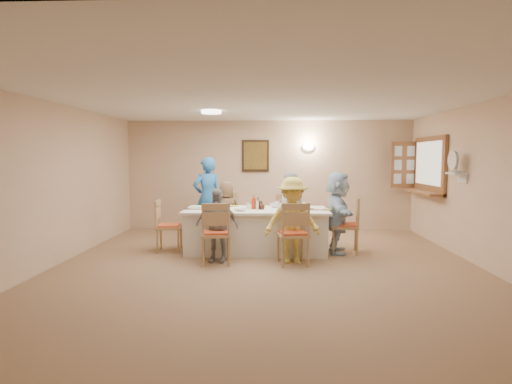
{
  "coord_description": "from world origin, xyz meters",
  "views": [
    {
      "loc": [
        0.09,
        -5.66,
        1.67
      ],
      "look_at": [
        -0.2,
        1.4,
        1.05
      ],
      "focal_mm": 28.0,
      "sensor_mm": 36.0,
      "label": 1
    }
  ],
  "objects_px": {
    "diner_front_left": "(217,225)",
    "diner_front_right": "(292,220)",
    "chair_right_end": "(345,225)",
    "chair_back_left": "(227,217)",
    "chair_front_left": "(216,232)",
    "chair_back_right": "(289,218)",
    "chair_front_right": "(293,233)",
    "chair_left_end": "(169,225)",
    "caregiver": "(207,198)",
    "dining_table": "(256,230)",
    "diner_back_left": "(227,212)",
    "diner_right_end": "(338,212)",
    "condiment_ketchup": "(254,202)",
    "diner_back_right": "(289,208)",
    "serving_hatch": "(430,166)",
    "desk_fan": "(455,164)"
  },
  "relations": [
    {
      "from": "diner_front_left",
      "to": "diner_front_right",
      "type": "distance_m",
      "value": 1.2
    },
    {
      "from": "chair_right_end",
      "to": "diner_front_left",
      "type": "distance_m",
      "value": 2.26
    },
    {
      "from": "chair_back_left",
      "to": "chair_front_left",
      "type": "height_order",
      "value": "chair_front_left"
    },
    {
      "from": "chair_back_right",
      "to": "chair_front_right",
      "type": "xyz_separation_m",
      "value": [
        0.0,
        -1.6,
        0.02
      ]
    },
    {
      "from": "chair_back_right",
      "to": "chair_front_right",
      "type": "distance_m",
      "value": 1.6
    },
    {
      "from": "chair_left_end",
      "to": "caregiver",
      "type": "relative_size",
      "value": 0.55
    },
    {
      "from": "chair_back_right",
      "to": "diner_front_left",
      "type": "relative_size",
      "value": 0.8
    },
    {
      "from": "dining_table",
      "to": "chair_back_right",
      "type": "xyz_separation_m",
      "value": [
        0.6,
        0.8,
        0.09
      ]
    },
    {
      "from": "chair_right_end",
      "to": "diner_back_left",
      "type": "relative_size",
      "value": 0.82
    },
    {
      "from": "diner_right_end",
      "to": "condiment_ketchup",
      "type": "height_order",
      "value": "diner_right_end"
    },
    {
      "from": "chair_left_end",
      "to": "chair_right_end",
      "type": "relative_size",
      "value": 0.92
    },
    {
      "from": "diner_back_left",
      "to": "diner_back_right",
      "type": "distance_m",
      "value": 1.2
    },
    {
      "from": "serving_hatch",
      "to": "diner_back_left",
      "type": "bearing_deg",
      "value": -173.59
    },
    {
      "from": "chair_right_end",
      "to": "condiment_ketchup",
      "type": "bearing_deg",
      "value": -82.95
    },
    {
      "from": "dining_table",
      "to": "chair_front_right",
      "type": "distance_m",
      "value": 1.01
    },
    {
      "from": "chair_front_left",
      "to": "chair_right_end",
      "type": "bearing_deg",
      "value": -167.95
    },
    {
      "from": "chair_back_left",
      "to": "chair_back_right",
      "type": "xyz_separation_m",
      "value": [
        1.2,
        0.0,
        -0.01
      ]
    },
    {
      "from": "desk_fan",
      "to": "chair_front_left",
      "type": "height_order",
      "value": "desk_fan"
    },
    {
      "from": "diner_back_left",
      "to": "diner_right_end",
      "type": "height_order",
      "value": "diner_right_end"
    },
    {
      "from": "chair_left_end",
      "to": "diner_back_right",
      "type": "relative_size",
      "value": 0.66
    },
    {
      "from": "chair_back_right",
      "to": "diner_front_left",
      "type": "distance_m",
      "value": 1.91
    },
    {
      "from": "chair_left_end",
      "to": "diner_back_right",
      "type": "height_order",
      "value": "diner_back_right"
    },
    {
      "from": "serving_hatch",
      "to": "diner_front_left",
      "type": "xyz_separation_m",
      "value": [
        -4.0,
        -1.81,
        -0.91
      ]
    },
    {
      "from": "diner_right_end",
      "to": "chair_back_left",
      "type": "bearing_deg",
      "value": 74.59
    },
    {
      "from": "chair_back_left",
      "to": "desk_fan",
      "type": "bearing_deg",
      "value": -22.5
    },
    {
      "from": "chair_front_right",
      "to": "diner_right_end",
      "type": "xyz_separation_m",
      "value": [
        0.82,
        0.8,
        0.21
      ]
    },
    {
      "from": "desk_fan",
      "to": "diner_front_right",
      "type": "xyz_separation_m",
      "value": [
        -2.69,
        -0.46,
        -0.87
      ]
    },
    {
      "from": "desk_fan",
      "to": "chair_front_right",
      "type": "xyz_separation_m",
      "value": [
        -2.69,
        -0.58,
        -1.05
      ]
    },
    {
      "from": "chair_back_left",
      "to": "caregiver",
      "type": "bearing_deg",
      "value": 134.32
    },
    {
      "from": "dining_table",
      "to": "diner_front_left",
      "type": "bearing_deg",
      "value": -131.42
    },
    {
      "from": "desk_fan",
      "to": "chair_right_end",
      "type": "relative_size",
      "value": 0.3
    },
    {
      "from": "caregiver",
      "to": "diner_right_end",
      "type": "bearing_deg",
      "value": 126.01
    },
    {
      "from": "diner_back_left",
      "to": "desk_fan",
      "type": "bearing_deg",
      "value": 169.35
    },
    {
      "from": "chair_front_left",
      "to": "diner_back_right",
      "type": "relative_size",
      "value": 0.71
    },
    {
      "from": "chair_right_end",
      "to": "caregiver",
      "type": "xyz_separation_m",
      "value": [
        -2.6,
        1.15,
        0.34
      ]
    },
    {
      "from": "chair_right_end",
      "to": "diner_front_right",
      "type": "distance_m",
      "value": 1.18
    },
    {
      "from": "chair_right_end",
      "to": "caregiver",
      "type": "relative_size",
      "value": 0.59
    },
    {
      "from": "serving_hatch",
      "to": "chair_back_right",
      "type": "xyz_separation_m",
      "value": [
        -2.8,
        -0.33,
        -1.03
      ]
    },
    {
      "from": "diner_right_end",
      "to": "diner_front_right",
      "type": "bearing_deg",
      "value": 135.86
    },
    {
      "from": "serving_hatch",
      "to": "diner_back_right",
      "type": "distance_m",
      "value": 2.95
    },
    {
      "from": "chair_front_right",
      "to": "diner_front_left",
      "type": "bearing_deg",
      "value": -15.31
    },
    {
      "from": "chair_back_right",
      "to": "condiment_ketchup",
      "type": "distance_m",
      "value": 1.09
    },
    {
      "from": "chair_back_left",
      "to": "caregiver",
      "type": "height_order",
      "value": "caregiver"
    },
    {
      "from": "diner_back_right",
      "to": "diner_right_end",
      "type": "bearing_deg",
      "value": 135.6
    },
    {
      "from": "desk_fan",
      "to": "diner_back_right",
      "type": "xyz_separation_m",
      "value": [
        -2.69,
        0.9,
        -0.86
      ]
    },
    {
      "from": "diner_back_left",
      "to": "chair_left_end",
      "type": "bearing_deg",
      "value": 37.98
    },
    {
      "from": "chair_front_left",
      "to": "chair_left_end",
      "type": "relative_size",
      "value": 1.07
    },
    {
      "from": "serving_hatch",
      "to": "chair_back_right",
      "type": "distance_m",
      "value": 3.0
    },
    {
      "from": "chair_back_left",
      "to": "diner_right_end",
      "type": "distance_m",
      "value": 2.18
    },
    {
      "from": "condiment_ketchup",
      "to": "diner_back_left",
      "type": "bearing_deg",
      "value": 130.4
    }
  ]
}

